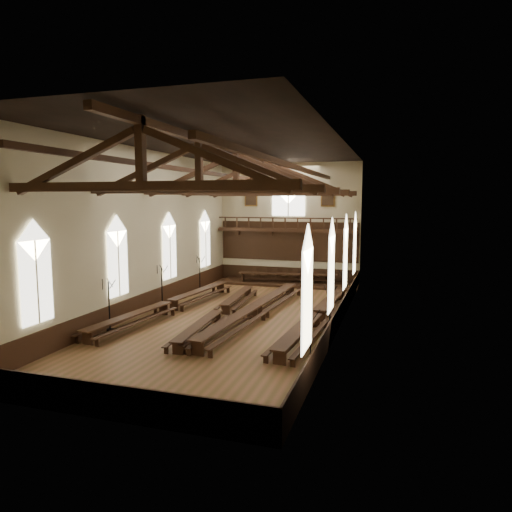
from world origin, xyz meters
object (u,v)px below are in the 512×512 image
Objects in this scene: refectory_row_d at (318,315)px; candelabrum_left_near at (110,315)px; refectory_row_b at (221,310)px; candelabrum_right_mid at (330,316)px; refectory_row_c at (255,309)px; candelabrum_right_near at (310,348)px; candelabrum_right_far at (343,295)px; dais at (287,283)px; high_table at (288,275)px; candelabrum_left_far at (200,280)px; candelabrum_left_mid at (162,294)px; refectory_row_a at (169,304)px.

candelabrum_left_near is at bearing -156.28° from refectory_row_d.
refectory_row_b is 5.62× the size of candelabrum_right_mid.
refectory_row_d is at bearing -4.21° from refectory_row_c.
candelabrum_right_far is at bearing 90.00° from candelabrum_right_near.
refectory_row_c is 1.30× the size of dais.
high_table is at bearing 93.60° from refectory_row_c.
candelabrum_left_near is (-4.65, -4.16, 0.37)m from refectory_row_b.
candelabrum_right_near is at bearing -83.20° from refectory_row_d.
candelabrum_left_far is (-6.58, 6.70, 0.24)m from refectory_row_c.
candelabrum_left_mid is (-6.58, 0.82, 0.27)m from refectory_row_c.
candelabrum_left_near reaches higher than high_table.
refectory_row_a reaches higher than dais.
candelabrum_right_mid reaches higher than refectory_row_c.
candelabrum_left_far reaches higher than dais.
candelabrum_right_far is (-0.00, 5.91, -0.01)m from candelabrum_right_mid.
dais is 8.14m from candelabrum_right_far.
refectory_row_d is 12.15m from dais.
candelabrum_left_far is (-10.34, 6.97, 0.29)m from refectory_row_d.
candelabrum_left_mid is 11.80m from candelabrum_right_far.
refectory_row_b is 0.92× the size of refectory_row_c.
refectory_row_b is at bearing 137.02° from candelabrum_right_near.
refectory_row_a is 5.17× the size of candelabrum_left_near.
refectory_row_a is 0.98× the size of refectory_row_c.
refectory_row_a is at bearing -176.58° from refectory_row_c.
candelabrum_left_mid is (-1.11, 1.14, 0.30)m from refectory_row_a.
candelabrum_right_mid is (11.10, -7.80, -0.08)m from candelabrum_left_far.
refectory_row_c is 11.05m from dais.
refectory_row_b is 5.70m from refectory_row_d.
candelabrum_left_mid is at bearing 172.92° from refectory_row_c.
dais is at bearing 130.00° from candelabrum_right_far.
candelabrum_right_mid is at bearing 18.49° from candelabrum_left_near.
refectory_row_c is 5.53× the size of candelabrum_left_far.
dais is at bearing 113.26° from candelabrum_right_mid.
candelabrum_left_near reaches higher than refectory_row_a.
candelabrum_left_far is at bearing 122.30° from refectory_row_b.
refectory_row_a is at bearing -112.81° from high_table.
refectory_row_b is 5.72× the size of candelabrum_right_far.
candelabrum_left_mid reaches higher than candelabrum_right_near.
candelabrum_right_mid is (0.76, -0.83, 0.21)m from refectory_row_d.
candelabrum_right_mid reaches higher than dais.
candelabrum_right_near is (5.21, -17.69, -0.09)m from high_table.
candelabrum_right_near reaches higher than refectory_row_b.
high_table is (1.24, 11.68, 0.35)m from refectory_row_b.
candelabrum_right_near is at bearing -34.01° from candelabrum_left_mid.
refectory_row_d is 6.44m from candelabrum_right_near.
refectory_row_b is at bearing -139.73° from candelabrum_right_far.
high_table is 2.93× the size of candelabrum_left_mid.
high_table is (-0.69, 11.02, 0.25)m from refectory_row_c.
candelabrum_right_far is at bearing 40.93° from candelabrum_left_near.
candelabrum_right_mid reaches higher than refectory_row_a.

